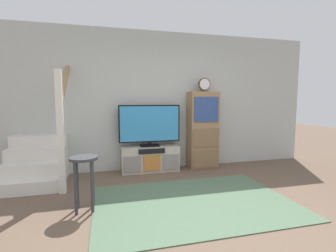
# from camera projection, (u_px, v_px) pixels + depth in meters

# --- Properties ---
(ground_plane) EXTENTS (20.00, 20.00, 0.00)m
(ground_plane) POSITION_uv_depth(u_px,v_px,m) (213.00, 224.00, 2.70)
(ground_plane) COLOR brown
(back_wall) EXTENTS (6.40, 0.12, 2.70)m
(back_wall) POSITION_uv_depth(u_px,v_px,m) (162.00, 101.00, 4.93)
(back_wall) COLOR #B2B7B2
(back_wall) RESTS_ON ground_plane
(area_rug) EXTENTS (2.60, 1.80, 0.01)m
(area_rug) POSITION_uv_depth(u_px,v_px,m) (194.00, 202.00, 3.28)
(area_rug) COLOR #4C664C
(area_rug) RESTS_ON ground_plane
(media_console) EXTENTS (1.10, 0.38, 0.48)m
(media_console) POSITION_uv_depth(u_px,v_px,m) (150.00, 159.00, 4.72)
(media_console) COLOR #BCB29E
(media_console) RESTS_ON ground_plane
(television) EXTENTS (1.17, 0.22, 0.79)m
(television) POSITION_uv_depth(u_px,v_px,m) (150.00, 124.00, 4.67)
(television) COLOR black
(television) RESTS_ON media_console
(side_cabinet) EXTENTS (0.58, 0.38, 1.53)m
(side_cabinet) POSITION_uv_depth(u_px,v_px,m) (203.00, 130.00, 4.94)
(side_cabinet) COLOR #93704C
(side_cabinet) RESTS_ON ground_plane
(desk_clock) EXTENTS (0.25, 0.08, 0.27)m
(desk_clock) POSITION_uv_depth(u_px,v_px,m) (204.00, 85.00, 4.84)
(desk_clock) COLOR #4C3823
(desk_clock) RESTS_ON side_cabinet
(staircase) EXTENTS (1.00, 1.36, 2.20)m
(staircase) POSITION_uv_depth(u_px,v_px,m) (40.00, 158.00, 4.23)
(staircase) COLOR silver
(staircase) RESTS_ON ground_plane
(bar_stool_near) EXTENTS (0.34, 0.34, 0.68)m
(bar_stool_near) POSITION_uv_depth(u_px,v_px,m) (84.00, 171.00, 2.99)
(bar_stool_near) COLOR #333338
(bar_stool_near) RESTS_ON ground_plane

